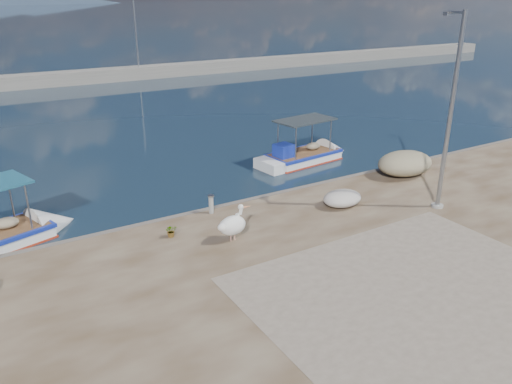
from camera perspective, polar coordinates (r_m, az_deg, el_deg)
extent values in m
plane|color=#162635|center=(15.78, 7.26, -8.75)|extent=(1400.00, 1400.00, 0.00)
cube|color=#46311E|center=(12.44, 25.61, -18.99)|extent=(44.00, 22.00, 0.50)
cube|color=gray|center=(14.34, 18.13, -10.78)|extent=(9.00, 7.00, 0.01)
cube|color=gray|center=(51.79, -21.76, 11.92)|extent=(120.00, 2.20, 1.20)
cylinder|color=gray|center=(53.36, -13.52, 16.75)|extent=(0.16, 0.16, 7.00)
cube|color=white|center=(25.65, 5.45, 3.62)|extent=(5.52, 2.34, 0.88)
cube|color=navy|center=(25.53, 5.48, 4.46)|extent=(4.03, 2.23, 0.13)
cube|color=#9C2913|center=(25.67, 5.44, 3.51)|extent=(4.03, 2.21, 0.11)
cube|color=navy|center=(24.56, 3.21, 4.73)|extent=(0.92, 0.92, 0.65)
cube|color=#23292D|center=(25.09, 5.62, 8.19)|extent=(3.11, 1.99, 0.07)
cylinder|color=tan|center=(16.19, -2.89, -5.15)|extent=(0.04, 0.04, 0.30)
cylinder|color=tan|center=(16.26, -2.45, -5.01)|extent=(0.04, 0.04, 0.30)
ellipsoid|color=white|center=(16.05, -2.69, -3.84)|extent=(0.95, 0.64, 0.65)
cylinder|color=white|center=(16.06, -1.88, -2.55)|extent=(0.22, 0.14, 0.55)
sphere|color=white|center=(15.99, -1.76, -1.73)|extent=(0.18, 0.18, 0.18)
cone|color=#E78A59|center=(16.11, -1.12, -1.69)|extent=(0.45, 0.13, 0.13)
cylinder|color=gray|center=(18.97, 21.32, 8.17)|extent=(0.16, 0.16, 7.00)
cylinder|color=gray|center=(19.97, 20.00, -1.47)|extent=(0.44, 0.44, 0.10)
cube|color=gray|center=(18.98, 21.14, 18.49)|extent=(0.35, 0.18, 0.12)
cylinder|color=gray|center=(18.21, -5.15, -1.42)|extent=(0.17, 0.17, 0.67)
cylinder|color=gray|center=(18.09, -5.19, -0.44)|extent=(0.23, 0.23, 0.06)
imported|color=#33722D|center=(16.66, -9.67, -4.39)|extent=(0.43, 0.39, 0.43)
ellipsoid|color=beige|center=(19.08, 9.83, -0.71)|extent=(1.57, 1.18, 0.59)
ellipsoid|color=tan|center=(22.98, 16.65, 3.16)|extent=(2.68, 1.91, 1.05)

